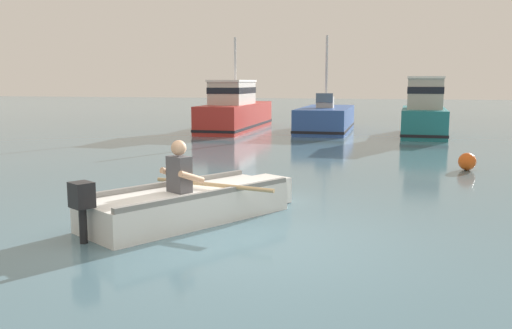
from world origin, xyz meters
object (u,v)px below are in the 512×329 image
object	(u,v)px
rowboat_with_person	(192,203)
moored_boat_red	(235,111)
moored_boat_teal	(424,114)
mooring_buoy	(467,162)
moored_boat_blue	(326,120)

from	to	relation	value
rowboat_with_person	moored_boat_red	xyz separation A→B (m)	(-3.60, 14.74, 0.55)
moored_boat_teal	mooring_buoy	bearing A→B (deg)	-86.03
moored_boat_red	mooring_buoy	bearing A→B (deg)	-47.80
moored_boat_red	moored_boat_blue	xyz separation A→B (m)	(3.78, 0.21, -0.32)
rowboat_with_person	moored_boat_teal	bearing A→B (deg)	74.16
rowboat_with_person	moored_boat_red	bearing A→B (deg)	103.71
rowboat_with_person	mooring_buoy	size ratio (longest dim) A/B	8.54
mooring_buoy	moored_boat_teal	bearing A→B (deg)	93.97
moored_boat_blue	moored_boat_red	bearing A→B (deg)	-176.78
rowboat_with_person	moored_boat_blue	xyz separation A→B (m)	(0.19, 14.96, 0.23)
moored_boat_teal	moored_boat_blue	bearing A→B (deg)	164.88
moored_boat_red	mooring_buoy	xyz separation A→B (m)	(8.11, -8.95, -0.60)
rowboat_with_person	mooring_buoy	world-z (taller)	rowboat_with_person
moored_boat_red	moored_boat_teal	distance (m)	7.59
moored_boat_red	moored_boat_teal	size ratio (longest dim) A/B	1.44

